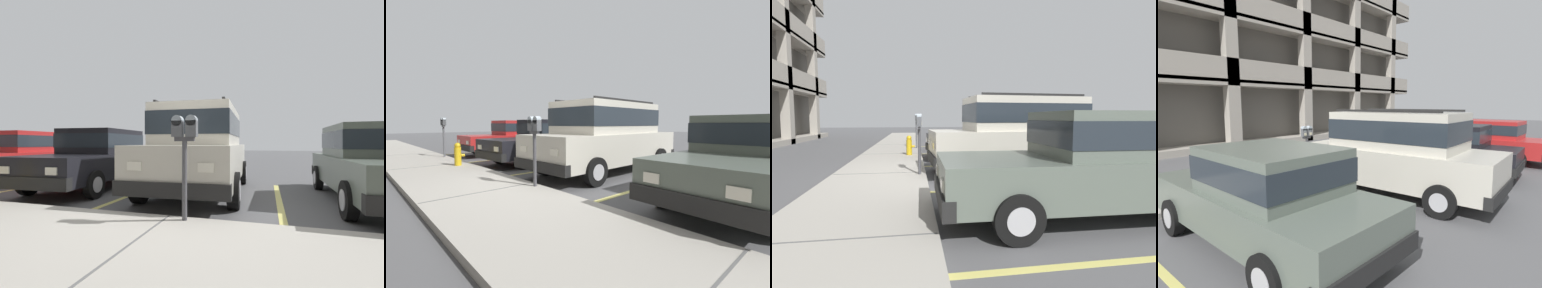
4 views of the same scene
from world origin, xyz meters
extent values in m
cube|color=#565659|center=(0.00, 0.00, -0.05)|extent=(80.00, 80.00, 0.10)
cube|color=#ADA89E|center=(0.00, 1.30, 0.06)|extent=(40.00, 2.20, 0.12)
cube|color=#606060|center=(-4.00, 1.30, 0.12)|extent=(0.03, 2.16, 0.00)
cube|color=#606060|center=(0.00, 1.30, 0.12)|extent=(0.03, 2.16, 0.00)
cube|color=#606060|center=(4.00, 1.30, 0.12)|extent=(0.03, 2.16, 0.00)
cube|color=#606060|center=(8.00, 1.30, 0.12)|extent=(0.03, 2.16, 0.00)
cube|color=#DBD16B|center=(-4.75, -1.40, 0.00)|extent=(0.12, 4.80, 0.01)
cube|color=#DBD16B|center=(-1.58, -1.40, 0.00)|extent=(0.12, 4.80, 0.01)
cube|color=#DBD16B|center=(1.58, -1.40, 0.00)|extent=(0.12, 4.80, 0.01)
cube|color=#DBD16B|center=(4.75, -1.40, 0.00)|extent=(0.12, 4.80, 0.01)
cube|color=#DBD16B|center=(7.92, -1.40, 0.00)|extent=(0.12, 4.80, 0.01)
cube|color=beige|center=(0.17, -2.31, 0.73)|extent=(2.04, 4.77, 0.80)
cube|color=beige|center=(0.17, -2.36, 1.55)|extent=(1.74, 2.98, 0.84)
cube|color=#232B33|center=(0.17, -2.36, 1.57)|extent=(1.77, 3.00, 0.46)
cube|color=black|center=(0.07, 0.00, 0.45)|extent=(1.88, 0.24, 0.24)
cube|color=black|center=(0.27, -4.62, 0.45)|extent=(1.88, 0.24, 0.24)
cube|color=silver|center=(0.64, 0.07, 0.81)|extent=(0.24, 0.04, 0.14)
cube|color=silver|center=(-0.50, 0.02, 0.81)|extent=(0.24, 0.04, 0.14)
cylinder|color=black|center=(1.01, -0.82, 0.33)|extent=(0.23, 0.67, 0.66)
cylinder|color=#B2B2B7|center=(1.01, -0.82, 0.33)|extent=(0.24, 0.37, 0.36)
cylinder|color=black|center=(-0.79, -0.89, 0.33)|extent=(0.23, 0.67, 0.66)
cylinder|color=#B2B2B7|center=(-0.79, -0.89, 0.33)|extent=(0.24, 0.37, 0.36)
cylinder|color=black|center=(1.13, -3.73, 0.33)|extent=(0.23, 0.67, 0.66)
cylinder|color=#B2B2B7|center=(1.13, -3.73, 0.33)|extent=(0.24, 0.37, 0.36)
cylinder|color=black|center=(-0.67, -3.81, 0.33)|extent=(0.23, 0.67, 0.66)
cylinder|color=#B2B2B7|center=(-0.67, -3.81, 0.33)|extent=(0.24, 0.37, 0.36)
cube|color=black|center=(0.86, -2.33, 2.01)|extent=(0.16, 2.62, 0.05)
cube|color=black|center=(-0.51, -2.39, 2.01)|extent=(0.16, 2.62, 0.05)
cube|color=#5B665B|center=(-3.39, -2.07, 0.60)|extent=(1.79, 4.43, 0.60)
cube|color=#5B665B|center=(-3.40, -2.37, 1.22)|extent=(1.54, 2.01, 0.64)
cube|color=#232B33|center=(-3.40, -2.37, 1.24)|extent=(1.56, 2.03, 0.35)
cube|color=black|center=(-3.35, 0.09, 0.42)|extent=(1.74, 0.19, 0.24)
cube|color=silver|center=(-2.82, 0.13, 0.66)|extent=(0.24, 0.03, 0.14)
cube|color=silver|center=(-3.88, 0.15, 0.66)|extent=(0.24, 0.03, 0.14)
cylinder|color=black|center=(-2.53, -0.72, 0.30)|extent=(0.17, 0.60, 0.60)
cylinder|color=#B2B2B7|center=(-2.53, -0.72, 0.30)|extent=(0.19, 0.33, 0.33)
cylinder|color=black|center=(-4.20, -0.69, 0.30)|extent=(0.17, 0.60, 0.60)
cylinder|color=#B2B2B7|center=(-4.20, -0.69, 0.30)|extent=(0.19, 0.33, 0.33)
cylinder|color=black|center=(-2.59, -3.45, 0.30)|extent=(0.17, 0.60, 0.60)
cylinder|color=#B2B2B7|center=(-2.59, -3.45, 0.30)|extent=(0.19, 0.33, 0.33)
cube|color=black|center=(3.04, -2.23, 0.60)|extent=(1.96, 4.49, 0.60)
cube|color=black|center=(3.06, -2.53, 1.22)|extent=(1.61, 2.07, 0.64)
cube|color=#232B33|center=(3.06, -2.53, 1.24)|extent=(1.64, 2.09, 0.35)
cube|color=black|center=(2.91, -0.07, 0.42)|extent=(1.74, 0.26, 0.24)
cube|color=black|center=(3.17, -4.38, 0.42)|extent=(1.74, 0.26, 0.24)
cube|color=silver|center=(3.44, 0.01, 0.66)|extent=(0.24, 0.04, 0.14)
cube|color=silver|center=(2.39, -0.05, 0.66)|extent=(0.24, 0.04, 0.14)
cylinder|color=black|center=(3.79, -0.82, 0.30)|extent=(0.20, 0.61, 0.60)
cylinder|color=#B2B2B7|center=(3.79, -0.82, 0.30)|extent=(0.20, 0.34, 0.33)
cylinder|color=black|center=(2.13, -0.92, 0.30)|extent=(0.20, 0.61, 0.60)
cylinder|color=#B2B2B7|center=(2.13, -0.92, 0.30)|extent=(0.20, 0.34, 0.33)
cylinder|color=black|center=(3.96, -3.54, 0.30)|extent=(0.20, 0.61, 0.60)
cylinder|color=#B2B2B7|center=(3.96, -3.54, 0.30)|extent=(0.20, 0.34, 0.33)
cylinder|color=black|center=(2.29, -3.64, 0.30)|extent=(0.20, 0.61, 0.60)
cylinder|color=#B2B2B7|center=(2.29, -3.64, 0.30)|extent=(0.20, 0.34, 0.33)
cube|color=red|center=(6.16, -2.60, 0.60)|extent=(1.77, 4.43, 0.60)
cube|color=red|center=(6.16, -2.90, 1.22)|extent=(1.53, 2.00, 0.64)
cube|color=#232B33|center=(6.16, -2.90, 1.24)|extent=(1.55, 2.03, 0.35)
cube|color=black|center=(6.20, -0.44, 0.42)|extent=(1.74, 0.19, 0.24)
cube|color=black|center=(6.13, -4.76, 0.42)|extent=(1.74, 0.19, 0.24)
cube|color=silver|center=(6.72, -0.40, 0.66)|extent=(0.24, 0.03, 0.14)
cube|color=silver|center=(5.67, -0.38, 0.66)|extent=(0.24, 0.03, 0.14)
cylinder|color=black|center=(7.02, -1.25, 0.30)|extent=(0.17, 0.60, 0.60)
cylinder|color=#B2B2B7|center=(7.02, -1.25, 0.30)|extent=(0.19, 0.33, 0.33)
cylinder|color=black|center=(5.35, -1.22, 0.30)|extent=(0.17, 0.60, 0.60)
cylinder|color=#B2B2B7|center=(5.35, -1.22, 0.30)|extent=(0.19, 0.33, 0.33)
cylinder|color=black|center=(6.97, -3.98, 0.30)|extent=(0.17, 0.60, 0.60)
cylinder|color=#B2B2B7|center=(6.97, -3.98, 0.30)|extent=(0.19, 0.33, 0.33)
cylinder|color=black|center=(5.31, -3.95, 0.30)|extent=(0.17, 0.60, 0.60)
cylinder|color=#B2B2B7|center=(5.31, -3.95, 0.30)|extent=(0.19, 0.33, 0.33)
cylinder|color=#47474C|center=(-0.28, 0.35, 0.66)|extent=(0.07, 0.07, 1.07)
cube|color=#47474C|center=(-0.28, 0.35, 1.22)|extent=(0.28, 0.06, 0.06)
cube|color=#515459|center=(-0.38, 0.35, 1.36)|extent=(0.15, 0.11, 0.22)
cylinder|color=#8C99A3|center=(-0.38, 0.35, 1.47)|extent=(0.15, 0.11, 0.15)
cube|color=#B7B293|center=(-0.38, 0.29, 1.32)|extent=(0.08, 0.01, 0.08)
cube|color=#515459|center=(-0.18, 0.35, 1.36)|extent=(0.15, 0.11, 0.22)
cylinder|color=#8C99A3|center=(-0.18, 0.35, 1.47)|extent=(0.15, 0.11, 0.15)
cube|color=#B7B293|center=(-0.18, 0.29, 1.32)|extent=(0.08, 0.01, 0.08)
cylinder|color=#595B60|center=(6.06, 0.36, 0.70)|extent=(0.07, 0.07, 1.16)
cube|color=#595B60|center=(6.06, 0.36, 1.31)|extent=(0.28, 0.06, 0.06)
cube|color=#424447|center=(5.96, 0.36, 1.45)|extent=(0.15, 0.11, 0.22)
cylinder|color=#8C99A3|center=(5.96, 0.36, 1.56)|extent=(0.15, 0.11, 0.15)
cube|color=#B7B293|center=(5.96, 0.30, 1.41)|extent=(0.08, 0.01, 0.08)
cube|color=#424447|center=(6.16, 0.36, 1.45)|extent=(0.15, 0.11, 0.22)
cylinder|color=#8C99A3|center=(6.16, 0.36, 1.56)|extent=(0.15, 0.11, 0.15)
cube|color=#B7B293|center=(6.16, 0.30, 1.41)|extent=(0.08, 0.01, 0.08)
cube|color=#A8A093|center=(15.07, 7.31, 9.00)|extent=(0.60, 0.50, 18.00)
cylinder|color=gold|center=(3.56, 0.65, 0.40)|extent=(0.20, 0.20, 0.55)
sphere|color=gold|center=(3.56, 0.65, 0.73)|extent=(0.18, 0.18, 0.18)
cylinder|color=gold|center=(3.56, 0.50, 0.42)|extent=(0.08, 0.10, 0.08)
cylinder|color=gold|center=(3.71, 0.65, 0.42)|extent=(0.10, 0.07, 0.07)
camera|label=1|loc=(-1.36, 3.66, 1.16)|focal=24.00mm
camera|label=2|loc=(-4.69, 3.19, 1.40)|focal=24.00mm
camera|label=3|loc=(-7.35, 0.47, 1.45)|focal=28.00mm
camera|label=4|loc=(-5.96, -6.01, 2.17)|focal=28.00mm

